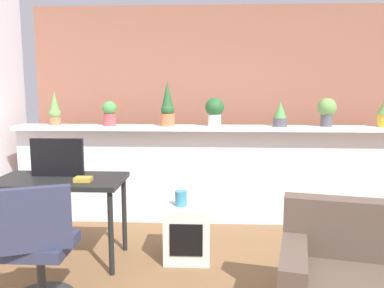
% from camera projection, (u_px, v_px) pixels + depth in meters
% --- Properties ---
extents(divider_wall, '(4.56, 0.16, 1.06)m').
position_uv_depth(divider_wall, '(219.00, 176.00, 4.51)').
color(divider_wall, white).
rests_on(divider_wall, ground).
extents(plant_shelf, '(4.56, 0.36, 0.04)m').
position_uv_depth(plant_shelf, '(220.00, 128.00, 4.39)').
color(plant_shelf, white).
rests_on(plant_shelf, divider_wall).
extents(brick_wall_behind, '(4.56, 0.10, 2.50)m').
position_uv_depth(brick_wall_behind, '(219.00, 109.00, 5.00)').
color(brick_wall_behind, '#935B47').
rests_on(brick_wall_behind, ground).
extents(potted_plant_0, '(0.13, 0.13, 0.38)m').
position_uv_depth(potted_plant_0, '(55.00, 110.00, 4.49)').
color(potted_plant_0, '#C66B42').
rests_on(potted_plant_0, plant_shelf).
extents(potted_plant_1, '(0.16, 0.16, 0.27)m').
position_uv_depth(potted_plant_1, '(110.00, 112.00, 4.43)').
color(potted_plant_1, '#B7474C').
rests_on(potted_plant_1, plant_shelf).
extents(potted_plant_2, '(0.16, 0.16, 0.49)m').
position_uv_depth(potted_plant_2, '(167.00, 107.00, 4.36)').
color(potted_plant_2, '#C66B42').
rests_on(potted_plant_2, plant_shelf).
extents(potted_plant_3, '(0.21, 0.21, 0.31)m').
position_uv_depth(potted_plant_3, '(215.00, 110.00, 4.36)').
color(potted_plant_3, silver).
rests_on(potted_plant_3, plant_shelf).
extents(potted_plant_4, '(0.15, 0.15, 0.27)m').
position_uv_depth(potted_plant_4, '(280.00, 115.00, 4.32)').
color(potted_plant_4, '#4C4C51').
rests_on(potted_plant_4, plant_shelf).
extents(potted_plant_5, '(0.20, 0.20, 0.31)m').
position_uv_depth(potted_plant_5, '(327.00, 110.00, 4.34)').
color(potted_plant_5, '#4C4C51').
rests_on(potted_plant_5, plant_shelf).
extents(desk, '(1.10, 0.60, 0.75)m').
position_uv_depth(desk, '(60.00, 188.00, 3.48)').
color(desk, black).
rests_on(desk, ground).
extents(tv_monitor, '(0.47, 0.04, 0.34)m').
position_uv_depth(tv_monitor, '(57.00, 157.00, 3.53)').
color(tv_monitor, black).
rests_on(tv_monitor, desk).
extents(office_chair, '(0.51, 0.51, 0.91)m').
position_uv_depth(office_chair, '(40.00, 257.00, 2.73)').
color(office_chair, '#262628').
rests_on(office_chair, ground).
extents(side_cube_shelf, '(0.40, 0.41, 0.50)m').
position_uv_depth(side_cube_shelf, '(188.00, 232.00, 3.58)').
color(side_cube_shelf, silver).
rests_on(side_cube_shelf, ground).
extents(vase_on_shelf, '(0.11, 0.11, 0.13)m').
position_uv_depth(vase_on_shelf, '(181.00, 198.00, 3.51)').
color(vase_on_shelf, teal).
rests_on(vase_on_shelf, side_cube_shelf).
extents(book_on_desk, '(0.14, 0.11, 0.04)m').
position_uv_depth(book_on_desk, '(83.00, 179.00, 3.36)').
color(book_on_desk, gold).
rests_on(book_on_desk, desk).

